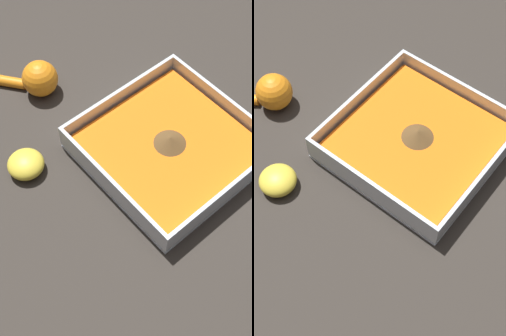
{
  "view_description": "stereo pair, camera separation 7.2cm",
  "coord_description": "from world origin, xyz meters",
  "views": [
    {
      "loc": [
        0.26,
        -0.29,
        0.63
      ],
      "look_at": [
        -0.04,
        -0.04,
        0.03
      ],
      "focal_mm": 50.0,
      "sensor_mm": 36.0,
      "label": 1
    },
    {
      "loc": [
        0.21,
        -0.34,
        0.63
      ],
      "look_at": [
        -0.04,
        -0.04,
        0.03
      ],
      "focal_mm": 50.0,
      "sensor_mm": 36.0,
      "label": 2
    }
  ],
  "objects": [
    {
      "name": "ground_plane",
      "position": [
        0.0,
        0.0,
        0.0
      ],
      "size": [
        4.0,
        4.0,
        0.0
      ],
      "primitive_type": "plane",
      "color": "#332D28"
    },
    {
      "name": "square_dish",
      "position": [
        -0.02,
        0.04,
        0.02
      ],
      "size": [
        0.25,
        0.25,
        0.05
      ],
      "color": "silver",
      "rests_on": "ground_plane"
    },
    {
      "name": "lemon_squeezer",
      "position": [
        -0.28,
        -0.05,
        0.03
      ],
      "size": [
        0.16,
        0.13,
        0.06
      ],
      "rotation": [
        0.0,
        0.0,
        0.65
      ],
      "color": "orange",
      "rests_on": "ground_plane"
    },
    {
      "name": "lemon_half",
      "position": [
        -0.15,
        -0.15,
        0.02
      ],
      "size": [
        0.06,
        0.06,
        0.03
      ],
      "color": "yellow",
      "rests_on": "ground_plane"
    }
  ]
}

